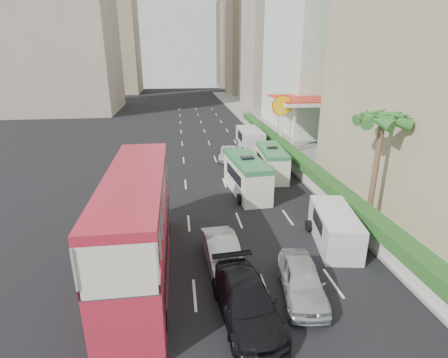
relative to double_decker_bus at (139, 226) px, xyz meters
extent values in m
plane|color=black|center=(6.00, 0.00, -2.53)|extent=(200.00, 200.00, 0.00)
cube|color=#B72135|center=(0.00, 0.00, 0.00)|extent=(2.50, 11.00, 5.06)
imported|color=silver|center=(3.90, 0.12, -2.53)|extent=(1.84, 4.54, 1.46)
imported|color=silver|center=(7.03, -2.59, -2.53)|extent=(2.37, 4.57, 1.49)
imported|color=black|center=(4.38, -3.67, -2.53)|extent=(2.58, 5.42, 1.53)
imported|color=silver|center=(7.09, 18.84, -2.53)|extent=(2.89, 4.76, 1.23)
cube|color=silver|center=(6.96, 9.56, -1.18)|extent=(2.64, 6.28, 2.71)
cube|color=silver|center=(9.84, 13.22, -1.29)|extent=(2.13, 5.69, 2.48)
cube|color=silver|center=(10.32, 1.48, -1.57)|extent=(2.71, 5.04, 1.91)
cube|color=silver|center=(9.83, 22.36, -1.41)|extent=(2.25, 5.61, 2.24)
cube|color=#99968C|center=(15.00, 25.00, -2.44)|extent=(6.00, 120.00, 0.18)
cube|color=silver|center=(12.20, 14.00, -1.85)|extent=(0.30, 44.00, 1.00)
cube|color=#2D6626|center=(12.20, 14.00, -1.00)|extent=(1.10, 44.00, 0.70)
cylinder|color=brown|center=(13.80, 4.00, 0.85)|extent=(0.36, 0.36, 6.40)
cube|color=silver|center=(16.00, 23.00, 0.22)|extent=(6.50, 8.00, 5.50)
cube|color=tan|center=(23.00, 82.00, 19.47)|extent=(14.00, 14.00, 44.00)
cube|color=#B19F8C|center=(23.00, 104.00, 17.47)|extent=(14.00, 14.00, 40.00)
cube|color=tan|center=(-16.00, 90.00, 20.47)|extent=(16.00, 16.00, 46.00)
camera|label=1|loc=(2.00, -14.80, 7.41)|focal=28.00mm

